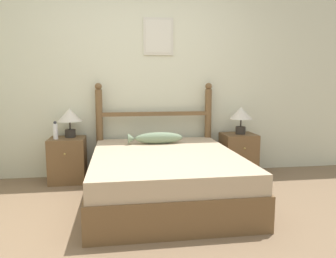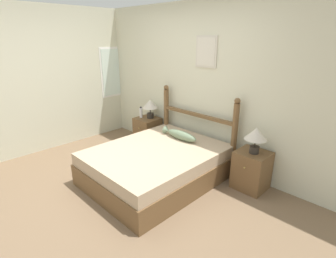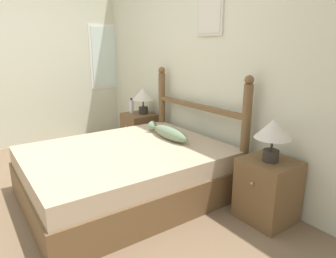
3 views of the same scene
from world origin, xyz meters
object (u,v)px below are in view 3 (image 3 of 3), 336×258
Objects in this scene: nightstand_right at (267,190)px; table_lamp_right at (273,132)px; fish_pillow at (169,133)px; nightstand_left at (140,132)px; table_lamp_left at (143,96)px; bed at (127,172)px; bottle at (131,106)px.

table_lamp_right is at bearing -54.55° from nightstand_right.
nightstand_left is at bearing 167.19° from fish_pillow.
table_lamp_left reaches higher than fish_pillow.
nightstand_right is at bearing 35.38° from bed.
bed is at bearing -30.79° from bottle.
bed is 3.49× the size of nightstand_left.
bed is at bearing -145.64° from table_lamp_right.
nightstand_right is (1.10, 0.78, 0.03)m from bed.
fish_pillow reaches higher than nightstand_left.
fish_pillow is at bearing 93.25° from bed.
table_lamp_right is at bearing -1.77° from table_lamp_left.
nightstand_right is at bearing 125.45° from table_lamp_right.
bed is at bearing -37.93° from table_lamp_left.
bottle is at bearing -178.66° from nightstand_right.
table_lamp_left is 2.18m from table_lamp_right.
nightstand_right is 1.52× the size of table_lamp_right.
bottle is (-2.33, -0.03, -0.15)m from table_lamp_right.
table_lamp_left is at bearing 52.35° from nightstand_left.
table_lamp_right is at bearing 34.36° from bed.
nightstand_left and nightstand_right have the same top height.
nightstand_left is (-1.10, 0.78, 0.03)m from bed.
table_lamp_left is (0.04, 0.05, 0.53)m from nightstand_left.
fish_pillow reaches higher than bed.
table_lamp_left reaches higher than nightstand_left.
table_lamp_left is 1.10m from fish_pillow.
table_lamp_left and table_lamp_right have the same top height.
bottle reaches higher than nightstand_left.
nightstand_right is at bearing 12.14° from fish_pillow.
bottle is (-0.12, -0.05, 0.37)m from nightstand_left.
bottle is at bearing -155.55° from nightstand_left.
table_lamp_right is at bearing -0.51° from nightstand_left.
bed is 8.77× the size of bottle.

